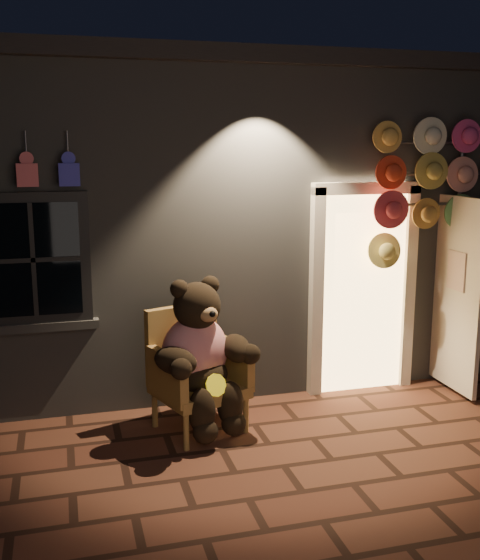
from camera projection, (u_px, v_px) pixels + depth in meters
name	position (u px, v px, depth m)	size (l,w,h in m)	color
ground	(284.00, 466.00, 5.31)	(60.00, 60.00, 0.00)	#573021
shop_building	(188.00, 208.00, 8.73)	(7.30, 5.95, 3.51)	slate
wicker_armchair	(194.00, 369.00, 5.96)	(0.93, 0.89, 1.11)	olive
teddy_bear	(200.00, 355.00, 5.80)	(0.94, 0.88, 1.37)	red
hat_rack	(440.00, 182.00, 6.61)	(1.59, 0.22, 2.81)	#59595E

